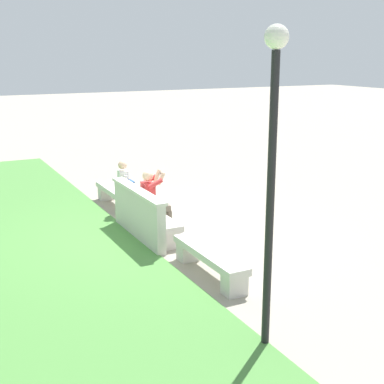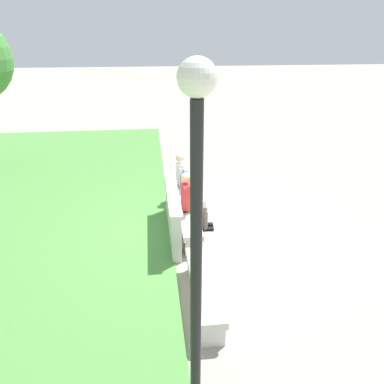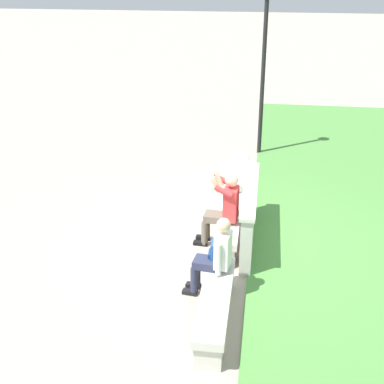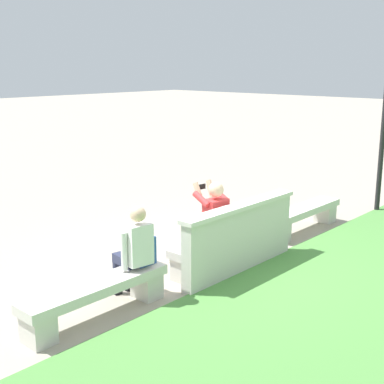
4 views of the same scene
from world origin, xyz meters
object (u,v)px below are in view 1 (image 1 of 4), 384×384
Objects in this scene: lamp_post at (272,146)px; bench_main at (209,259)px; bench_near at (154,221)px; person_photographer at (154,198)px; backpack at (129,189)px; person_distant at (128,186)px; bench_mid at (116,195)px.

bench_main is at bearing -10.50° from lamp_post.
person_photographer reaches higher than bench_near.
person_photographer is at bearing -1.77° from bench_main.
person_photographer is at bearing -22.60° from bench_near.
backpack is at bearing -4.33° from lamp_post.
person_distant is (3.98, -0.07, 0.37)m from bench_main.
person_photographer reaches higher than bench_mid.
bench_near is at bearing 0.00° from bench_main.
person_distant is at bearing 0.45° from person_photographer.
person_distant reaches higher than bench_mid.
bench_mid is 0.75m from person_distant.
bench_near is 1.71m from person_distant.
person_distant is at bearing -174.24° from bench_mid.
bench_near is 5.08m from lamp_post.
person_photographer is at bearing -5.91° from lamp_post.
lamp_post is (-6.85, 0.41, 2.26)m from bench_mid.
person_photographer is (2.50, -0.08, 0.44)m from bench_main.
person_distant is at bearing -2.25° from bench_near.
person_photographer is 1.48m from person_distant.
person_photographer is at bearing -178.81° from backpack.
lamp_post reaches higher than person_photographer.
bench_near and bench_mid have the same top height.
bench_near is at bearing 157.40° from person_photographer.
bench_mid is at bearing -3.43° from lamp_post.
person_photographer reaches higher than backpack.
bench_mid is 0.85m from backpack.
lamp_post is (-2.22, 0.41, 2.26)m from bench_main.
backpack is (1.35, 0.03, -0.11)m from person_photographer.
lamp_post is (-4.53, 0.41, 2.26)m from bench_near.
bench_main and bench_near have the same top height.
person_distant is 0.32× the size of lamp_post.
lamp_post reaches higher than person_distant.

